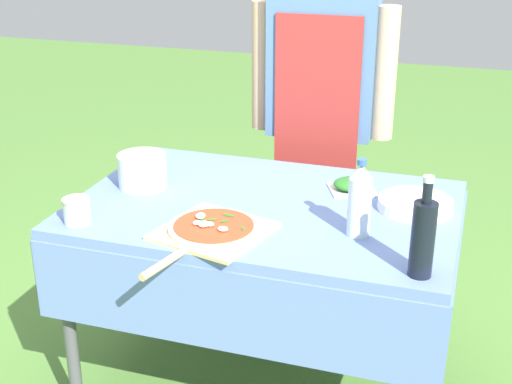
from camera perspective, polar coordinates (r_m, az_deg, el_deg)
The scene contains 9 objects.
prep_table at distance 2.51m, azimuth 0.76°, elevation -2.77°, with size 1.32×0.88×0.77m.
person_cook at distance 3.05m, azimuth 5.25°, elevation 7.31°, with size 0.61×0.21×1.63m.
pizza_on_peel at distance 2.25m, azimuth -3.56°, elevation -3.07°, with size 0.38×0.53×0.05m.
oil_bottle at distance 2.02m, azimuth 13.21°, elevation -3.52°, with size 0.07×0.07×0.30m.
water_bottle at distance 2.23m, azimuth 8.30°, elevation -0.62°, with size 0.07×0.07×0.25m.
herb_container at distance 2.60m, azimuth 7.72°, elevation 0.57°, with size 0.21×0.20×0.04m.
mixing_tub at distance 2.63m, azimuth -9.08°, elevation 1.71°, with size 0.18×0.18×0.12m, color silver.
plate_stack at distance 2.48m, azimuth 12.62°, elevation -0.95°, with size 0.26×0.26×0.03m.
sauce_jar at distance 2.39m, azimuth -14.13°, elevation -1.58°, with size 0.09×0.09×0.09m.
Camera 1 is at (0.67, -2.16, 1.76)m, focal length 50.00 mm.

